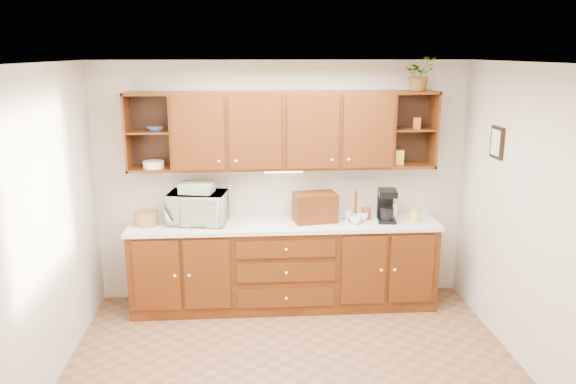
{
  "coord_description": "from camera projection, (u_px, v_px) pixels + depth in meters",
  "views": [
    {
      "loc": [
        -0.36,
        -4.19,
        2.68
      ],
      "look_at": [
        0.02,
        1.15,
        1.34
      ],
      "focal_mm": 35.0,
      "sensor_mm": 36.0,
      "label": 1
    }
  ],
  "objects": [
    {
      "name": "mug_tree",
      "position": [
        355.0,
        217.0,
        5.91
      ],
      "size": [
        0.31,
        0.3,
        0.33
      ],
      "rotation": [
        0.0,
        0.0,
        0.38
      ],
      "color": "#371406",
      "rests_on": "countertop"
    },
    {
      "name": "undercabinet_light",
      "position": [
        284.0,
        171.0,
        5.86
      ],
      "size": [
        0.4,
        0.05,
        0.02
      ],
      "primitive_type": "cube",
      "color": "white",
      "rests_on": "upper_cabinets"
    },
    {
      "name": "upper_cabinets",
      "position": [
        284.0,
        130.0,
        5.81
      ],
      "size": [
        3.2,
        0.33,
        0.8
      ],
      "color": "#371406",
      "rests_on": "back_wall"
    },
    {
      "name": "bowl_stack",
      "position": [
        155.0,
        129.0,
        5.67
      ],
      "size": [
        0.22,
        0.22,
        0.04
      ],
      "primitive_type": "imported",
      "rotation": [
        0.0,
        0.0,
        0.4
      ],
      "color": "#27468F",
      "rests_on": "upper_cabinets"
    },
    {
      "name": "left_wall",
      "position": [
        35.0,
        238.0,
        4.28
      ],
      "size": [
        0.0,
        3.5,
        3.5
      ],
      "primitive_type": "plane",
      "rotation": [
        1.57,
        0.0,
        1.57
      ],
      "color": "beige",
      "rests_on": "floor"
    },
    {
      "name": "ceiling",
      "position": [
        296.0,
        63.0,
        4.1
      ],
      "size": [
        4.0,
        4.0,
        0.0
      ],
      "primitive_type": "plane",
      "rotation": [
        3.14,
        0.0,
        0.0
      ],
      "color": "white",
      "rests_on": "back_wall"
    },
    {
      "name": "microwave",
      "position": [
        198.0,
        208.0,
        5.84
      ],
      "size": [
        0.65,
        0.49,
        0.33
      ],
      "primitive_type": "imported",
      "rotation": [
        0.0,
        0.0,
        -0.15
      ],
      "color": "beige",
      "rests_on": "countertop"
    },
    {
      "name": "countertop",
      "position": [
        284.0,
        224.0,
        5.9
      ],
      "size": [
        3.24,
        0.64,
        0.04
      ],
      "primitive_type": "cube",
      "color": "silver",
      "rests_on": "base_cabinets"
    },
    {
      "name": "right_wall",
      "position": [
        541.0,
        227.0,
        4.55
      ],
      "size": [
        0.0,
        3.5,
        3.5
      ],
      "primitive_type": "plane",
      "rotation": [
        1.57,
        0.0,
        -1.57
      ],
      "color": "beige",
      "rests_on": "floor"
    },
    {
      "name": "bread_box",
      "position": [
        315.0,
        207.0,
        5.89
      ],
      "size": [
        0.48,
        0.34,
        0.31
      ],
      "primitive_type": "cube",
      "rotation": [
        0.0,
        0.0,
        0.16
      ],
      "color": "#371406",
      "rests_on": "countertop"
    },
    {
      "name": "coffee_maker",
      "position": [
        387.0,
        206.0,
        5.9
      ],
      "size": [
        0.21,
        0.26,
        0.34
      ],
      "rotation": [
        0.0,
        0.0,
        -0.13
      ],
      "color": "black",
      "rests_on": "countertop"
    },
    {
      "name": "wicker_basket",
      "position": [
        146.0,
        218.0,
        5.78
      ],
      "size": [
        0.27,
        0.27,
        0.14
      ],
      "primitive_type": "cylinder",
      "rotation": [
        0.0,
        0.0,
        -0.14
      ],
      "color": "#A57544",
      "rests_on": "countertop"
    },
    {
      "name": "potted_plant",
      "position": [
        419.0,
        74.0,
        5.71
      ],
      "size": [
        0.38,
        0.35,
        0.34
      ],
      "primitive_type": "imported",
      "rotation": [
        0.0,
        0.0,
        0.31
      ],
      "color": "#999999",
      "rests_on": "upper_cabinets"
    },
    {
      "name": "canister_yellow",
      "position": [
        414.0,
        216.0,
        5.9
      ],
      "size": [
        0.13,
        0.13,
        0.11
      ],
      "primitive_type": "cylinder",
      "rotation": [
        0.0,
        0.0,
        -0.39
      ],
      "color": "yellow",
      "rests_on": "countertop"
    },
    {
      "name": "wine_bottle",
      "position": [
        190.0,
        205.0,
        5.97
      ],
      "size": [
        0.09,
        0.09,
        0.3
      ],
      "primitive_type": "cylinder",
      "rotation": [
        0.0,
        0.0,
        0.29
      ],
      "color": "black",
      "rests_on": "countertop"
    },
    {
      "name": "base_cabinets",
      "position": [
        284.0,
        266.0,
        6.02
      ],
      "size": [
        3.2,
        0.6,
        0.9
      ],
      "primitive_type": "cube",
      "color": "#371406",
      "rests_on": "floor"
    },
    {
      "name": "plate_stack",
      "position": [
        154.0,
        164.0,
        5.77
      ],
      "size": [
        0.24,
        0.24,
        0.07
      ],
      "primitive_type": "cylinder",
      "rotation": [
        0.0,
        0.0,
        0.13
      ],
      "color": "white",
      "rests_on": "upper_cabinets"
    },
    {
      "name": "canister_red",
      "position": [
        366.0,
        213.0,
        5.98
      ],
      "size": [
        0.12,
        0.12,
        0.13
      ],
      "primitive_type": "cylinder",
      "rotation": [
        0.0,
        0.0,
        -0.28
      ],
      "color": "#B03819",
      "rests_on": "countertop"
    },
    {
      "name": "pantry_box_red",
      "position": [
        417.0,
        123.0,
        5.87
      ],
      "size": [
        0.1,
        0.09,
        0.11
      ],
      "primitive_type": "cube",
      "rotation": [
        0.0,
        0.0,
        -0.4
      ],
      "color": "#B03819",
      "rests_on": "upper_cabinets"
    },
    {
      "name": "framed_picture",
      "position": [
        497.0,
        143.0,
        5.28
      ],
      "size": [
        0.03,
        0.24,
        0.3
      ],
      "primitive_type": "cube",
      "color": "black",
      "rests_on": "right_wall"
    },
    {
      "name": "towel_stack",
      "position": [
        197.0,
        188.0,
        5.79
      ],
      "size": [
        0.37,
        0.31,
        0.1
      ],
      "primitive_type": "cube",
      "rotation": [
        0.0,
        0.0,
        -0.22
      ],
      "color": "#EBE56E",
      "rests_on": "microwave"
    },
    {
      "name": "canister_white",
      "position": [
        394.0,
        211.0,
        6.0
      ],
      "size": [
        0.11,
        0.11,
        0.18
      ],
      "primitive_type": "cylinder",
      "rotation": [
        0.0,
        0.0,
        0.39
      ],
      "color": "white",
      "rests_on": "countertop"
    },
    {
      "name": "floor",
      "position": [
        295.0,
        379.0,
        4.73
      ],
      "size": [
        4.0,
        4.0,
        0.0
      ],
      "primitive_type": "plane",
      "color": "brown",
      "rests_on": "ground"
    },
    {
      "name": "woven_tray",
      "position": [
        203.0,
        217.0,
        6.05
      ],
      "size": [
        0.35,
        0.15,
        0.34
      ],
      "primitive_type": "cylinder",
      "rotation": [
        1.36,
        0.0,
        0.18
      ],
      "color": "#A57544",
      "rests_on": "countertop"
    },
    {
      "name": "back_wall",
      "position": [
        282.0,
        182.0,
        6.11
      ],
      "size": [
        4.0,
        0.0,
        4.0
      ],
      "primitive_type": "plane",
      "rotation": [
        1.57,
        0.0,
        0.0
      ],
      "color": "beige",
      "rests_on": "floor"
    },
    {
      "name": "pantry_box_yellow",
      "position": [
        399.0,
        157.0,
        5.93
      ],
      "size": [
        0.09,
        0.07,
        0.15
      ],
      "primitive_type": "cube",
      "rotation": [
        0.0,
        0.0,
        -0.04
      ],
      "color": "yellow",
      "rests_on": "upper_cabinets"
    }
  ]
}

